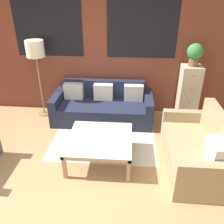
# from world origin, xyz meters

# --- Properties ---
(ground_plane) EXTENTS (16.00, 16.00, 0.00)m
(ground_plane) POSITION_xyz_m (0.00, 0.00, 0.00)
(ground_plane) COLOR #AD7F51
(wall_back_brick) EXTENTS (8.40, 0.09, 2.80)m
(wall_back_brick) POSITION_xyz_m (0.00, 2.44, 1.41)
(wall_back_brick) COLOR brown
(wall_back_brick) RESTS_ON ground_plane
(rug) EXTENTS (1.92, 1.49, 0.00)m
(rug) POSITION_xyz_m (0.30, 1.19, 0.00)
(rug) COLOR beige
(rug) RESTS_ON ground_plane
(couch_dark) EXTENTS (2.07, 0.88, 0.78)m
(couch_dark) POSITION_xyz_m (0.19, 1.95, 0.28)
(couch_dark) COLOR #1E2338
(couch_dark) RESTS_ON ground_plane
(settee_vintage) EXTENTS (0.80, 1.56, 0.92)m
(settee_vintage) POSITION_xyz_m (1.81, 0.53, 0.31)
(settee_vintage) COLOR #99845B
(settee_vintage) RESTS_ON ground_plane
(coffee_table) EXTENTS (1.02, 1.02, 0.42)m
(coffee_table) POSITION_xyz_m (0.30, 0.58, 0.37)
(coffee_table) COLOR silver
(coffee_table) RESTS_ON ground_plane
(floor_lamp) EXTENTS (0.36, 0.36, 1.63)m
(floor_lamp) POSITION_xyz_m (-1.16, 2.08, 1.40)
(floor_lamp) COLOR olive
(floor_lamp) RESTS_ON ground_plane
(drawer_cabinet) EXTENTS (0.40, 0.39, 1.16)m
(drawer_cabinet) POSITION_xyz_m (1.98, 2.18, 0.58)
(drawer_cabinet) COLOR #C6B793
(drawer_cabinet) RESTS_ON ground_plane
(potted_plant) EXTENTS (0.31, 0.31, 0.44)m
(potted_plant) POSITION_xyz_m (1.98, 2.18, 1.41)
(potted_plant) COLOR brown
(potted_plant) RESTS_ON drawer_cabinet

